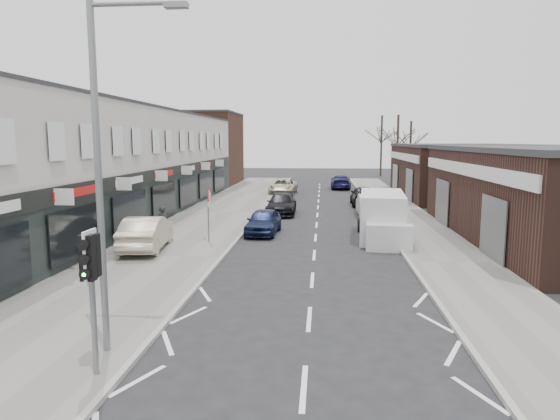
% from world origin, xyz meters
% --- Properties ---
extents(ground, '(160.00, 160.00, 0.00)m').
position_xyz_m(ground, '(0.00, 0.00, 0.00)').
color(ground, black).
rests_on(ground, ground).
extents(pavement_left, '(5.50, 64.00, 0.12)m').
position_xyz_m(pavement_left, '(-6.75, 22.00, 0.06)').
color(pavement_left, slate).
rests_on(pavement_left, ground).
extents(pavement_right, '(3.50, 64.00, 0.12)m').
position_xyz_m(pavement_right, '(5.75, 22.00, 0.06)').
color(pavement_right, slate).
rests_on(pavement_right, ground).
extents(shop_terrace_left, '(8.00, 41.00, 7.10)m').
position_xyz_m(shop_terrace_left, '(-13.50, 19.50, 3.55)').
color(shop_terrace_left, beige).
rests_on(shop_terrace_left, ground).
extents(brick_block_far, '(8.00, 10.00, 8.00)m').
position_xyz_m(brick_block_far, '(-13.50, 45.00, 4.00)').
color(brick_block_far, '#4C2D20').
rests_on(brick_block_far, ground).
extents(right_unit_far, '(10.00, 16.00, 4.50)m').
position_xyz_m(right_unit_far, '(12.50, 34.00, 2.25)').
color(right_unit_far, '#362018').
rests_on(right_unit_far, ground).
extents(tree_far_a, '(3.60, 3.60, 8.00)m').
position_xyz_m(tree_far_a, '(9.00, 48.00, 0.00)').
color(tree_far_a, '#382D26').
rests_on(tree_far_a, ground).
extents(tree_far_b, '(3.60, 3.60, 7.50)m').
position_xyz_m(tree_far_b, '(11.50, 54.00, 0.00)').
color(tree_far_b, '#382D26').
rests_on(tree_far_b, ground).
extents(tree_far_c, '(3.60, 3.60, 8.50)m').
position_xyz_m(tree_far_c, '(8.50, 60.00, 0.00)').
color(tree_far_c, '#382D26').
rests_on(tree_far_c, ground).
extents(traffic_light, '(0.28, 0.60, 3.10)m').
position_xyz_m(traffic_light, '(-4.40, -2.02, 2.41)').
color(traffic_light, slate).
rests_on(traffic_light, pavement_left).
extents(street_lamp, '(2.23, 0.22, 8.00)m').
position_xyz_m(street_lamp, '(-4.53, -0.80, 4.62)').
color(street_lamp, slate).
rests_on(street_lamp, pavement_left).
extents(warning_sign, '(0.12, 0.80, 2.70)m').
position_xyz_m(warning_sign, '(-5.16, 12.00, 2.20)').
color(warning_sign, slate).
rests_on(warning_sign, pavement_left).
extents(white_van, '(2.59, 6.26, 2.37)m').
position_xyz_m(white_van, '(3.40, 13.95, 1.12)').
color(white_van, silver).
rests_on(white_van, ground).
extents(sedan_on_pavement, '(2.15, 4.80, 1.53)m').
position_xyz_m(sedan_on_pavement, '(-7.61, 10.01, 0.88)').
color(sedan_on_pavement, '#B2A68E').
rests_on(sedan_on_pavement, pavement_left).
extents(pedestrian, '(0.75, 0.64, 1.75)m').
position_xyz_m(pedestrian, '(-7.44, 11.89, 0.99)').
color(pedestrian, black).
rests_on(pedestrian, pavement_left).
extents(parked_car_left_a, '(1.82, 4.08, 1.36)m').
position_xyz_m(parked_car_left_a, '(-2.85, 14.83, 0.68)').
color(parked_car_left_a, '#131B3B').
rests_on(parked_car_left_a, ground).
extents(parked_car_left_b, '(2.04, 4.85, 1.40)m').
position_xyz_m(parked_car_left_b, '(-2.47, 22.24, 0.70)').
color(parked_car_left_b, black).
rests_on(parked_car_left_b, ground).
extents(parked_car_left_c, '(2.60, 5.16, 1.40)m').
position_xyz_m(parked_car_left_c, '(-3.40, 35.36, 0.70)').
color(parked_car_left_c, '#C0B89A').
rests_on(parked_car_left_c, ground).
extents(parked_car_right_a, '(1.58, 4.50, 1.48)m').
position_xyz_m(parked_car_right_a, '(3.50, 22.04, 0.74)').
color(parked_car_right_a, silver).
rests_on(parked_car_right_a, ground).
extents(parked_car_right_b, '(1.88, 4.63, 1.58)m').
position_xyz_m(parked_car_right_b, '(3.50, 27.32, 0.79)').
color(parked_car_right_b, black).
rests_on(parked_car_right_b, ground).
extents(parked_car_right_c, '(2.04, 4.99, 1.45)m').
position_xyz_m(parked_car_right_c, '(2.20, 40.93, 0.72)').
color(parked_car_right_c, '#141541').
rests_on(parked_car_right_c, ground).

